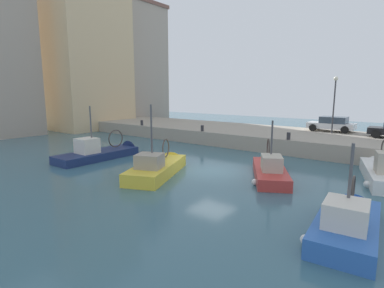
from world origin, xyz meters
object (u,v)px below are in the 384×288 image
(fishing_boat_yellow, at_px, (159,172))
(mooring_bollard_north, at_px, (142,123))
(fishing_boat_red, at_px, (269,174))
(mooring_bollard_south, at_px, (289,136))
(quay_streetlamp, at_px, (335,95))
(fishing_boat_navy, at_px, (103,156))
(parked_car_white, at_px, (332,124))
(mooring_bollard_mid, at_px, (202,128))
(fishing_boat_blue, at_px, (347,228))

(fishing_boat_yellow, bearing_deg, mooring_bollard_north, 50.71)
(fishing_boat_red, height_order, mooring_bollard_south, fishing_boat_red)
(mooring_bollard_north, relative_size, quay_streetlamp, 0.11)
(fishing_boat_red, relative_size, fishing_boat_navy, 0.89)
(fishing_boat_yellow, height_order, mooring_bollard_south, fishing_boat_yellow)
(parked_car_white, height_order, mooring_bollard_mid, parked_car_white)
(fishing_boat_blue, bearing_deg, quay_streetlamp, 14.92)
(fishing_boat_navy, xyz_separation_m, mooring_bollard_north, (9.13, 5.64, 1.34))
(parked_car_white, distance_m, mooring_bollard_south, 7.29)
(parked_car_white, distance_m, quay_streetlamp, 2.99)
(fishing_boat_blue, distance_m, mooring_bollard_mid, 18.18)
(mooring_bollard_mid, bearing_deg, fishing_boat_red, -124.11)
(fishing_boat_navy, distance_m, mooring_bollard_north, 10.82)
(parked_car_white, xyz_separation_m, mooring_bollard_mid, (-7.14, 9.37, -0.42))
(mooring_bollard_north, xyz_separation_m, quay_streetlamp, (5.65, -17.73, 2.98))
(mooring_bollard_mid, bearing_deg, fishing_boat_navy, 165.51)
(fishing_boat_red, bearing_deg, parked_car_white, -0.61)
(fishing_boat_red, bearing_deg, mooring_bollard_north, 70.06)
(fishing_boat_yellow, relative_size, fishing_boat_blue, 1.16)
(mooring_bollard_south, relative_size, mooring_bollard_mid, 1.00)
(parked_car_white, distance_m, mooring_bollard_mid, 11.79)
(fishing_boat_red, relative_size, quay_streetlamp, 1.26)
(fishing_boat_yellow, relative_size, mooring_bollard_mid, 11.72)
(parked_car_white, height_order, mooring_bollard_south, parked_car_white)
(fishing_boat_navy, distance_m, mooring_bollard_mid, 9.52)
(quay_streetlamp, bearing_deg, mooring_bollard_south, 162.97)
(fishing_boat_red, xyz_separation_m, parked_car_white, (13.39, -0.14, 1.77))
(mooring_bollard_south, bearing_deg, mooring_bollard_mid, 90.00)
(fishing_boat_red, distance_m, quay_streetlamp, 12.67)
(fishing_boat_blue, relative_size, mooring_bollard_south, 10.06)
(fishing_boat_red, distance_m, fishing_boat_navy, 11.94)
(parked_car_white, height_order, quay_streetlamp, quay_streetlamp)
(parked_car_white, height_order, mooring_bollard_north, parked_car_white)
(fishing_boat_navy, xyz_separation_m, parked_car_white, (16.27, -11.73, 1.76))
(fishing_boat_yellow, distance_m, parked_car_white, 17.84)
(mooring_bollard_south, bearing_deg, mooring_bollard_north, 90.00)
(fishing_boat_navy, relative_size, fishing_boat_blue, 1.23)
(fishing_boat_navy, relative_size, parked_car_white, 1.74)
(fishing_boat_navy, distance_m, quay_streetlamp, 19.58)
(parked_car_white, bearing_deg, fishing_boat_navy, 144.22)
(mooring_bollard_mid, height_order, mooring_bollard_north, same)
(mooring_bollard_north, height_order, quay_streetlamp, quay_streetlamp)
(mooring_bollard_mid, relative_size, mooring_bollard_north, 1.00)
(fishing_boat_blue, relative_size, quay_streetlamp, 1.15)
(mooring_bollard_north, bearing_deg, fishing_boat_red, -109.94)
(fishing_boat_red, distance_m, mooring_bollard_mid, 11.23)
(fishing_boat_navy, relative_size, mooring_bollard_mid, 12.39)
(fishing_boat_navy, distance_m, fishing_boat_blue, 16.72)
(quay_streetlamp, bearing_deg, fishing_boat_yellow, 159.27)
(fishing_boat_navy, bearing_deg, mooring_bollard_mid, -14.49)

